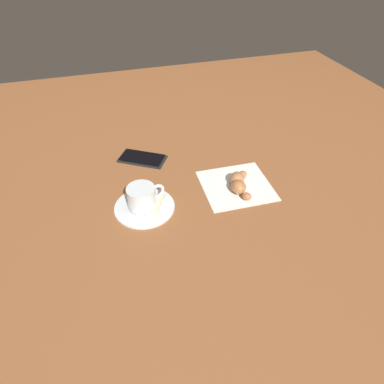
% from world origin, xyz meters
% --- Properties ---
extents(ground_plane, '(1.80, 1.80, 0.00)m').
position_xyz_m(ground_plane, '(0.00, 0.00, 0.00)').
color(ground_plane, brown).
extents(saucer, '(0.14, 0.14, 0.01)m').
position_xyz_m(saucer, '(0.13, -0.00, 0.00)').
color(saucer, white).
rests_on(saucer, ground).
extents(espresso_cup, '(0.09, 0.07, 0.05)m').
position_xyz_m(espresso_cup, '(0.13, 0.00, 0.04)').
color(espresso_cup, white).
rests_on(espresso_cup, saucer).
extents(teaspoon, '(0.03, 0.12, 0.01)m').
position_xyz_m(teaspoon, '(0.13, 0.00, 0.01)').
color(teaspoon, silver).
rests_on(teaspoon, saucer).
extents(sugar_packet, '(0.05, 0.07, 0.01)m').
position_xyz_m(sugar_packet, '(0.10, 0.01, 0.01)').
color(sugar_packet, beige).
rests_on(sugar_packet, saucer).
extents(napkin, '(0.18, 0.17, 0.00)m').
position_xyz_m(napkin, '(-0.11, -0.01, 0.00)').
color(napkin, white).
rests_on(napkin, ground).
extents(croissant, '(0.07, 0.11, 0.03)m').
position_xyz_m(croissant, '(-0.11, -0.00, 0.02)').
color(croissant, '#B16B42').
rests_on(croissant, napkin).
extents(cell_phone, '(0.15, 0.12, 0.01)m').
position_xyz_m(cell_phone, '(0.10, -0.20, 0.00)').
color(cell_phone, black).
rests_on(cell_phone, ground).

